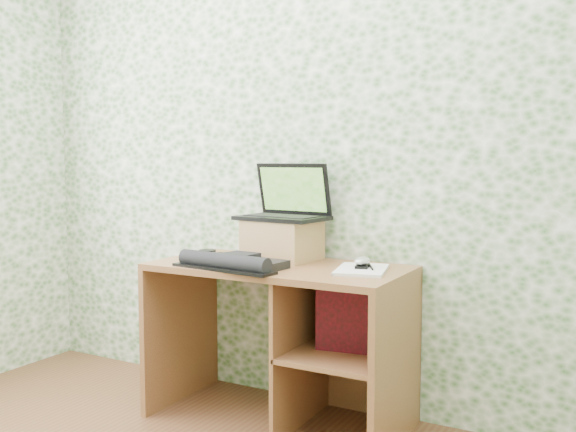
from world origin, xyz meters
The scene contains 10 objects.
wall_back centered at (0.00, 1.75, 1.30)m, with size 3.50×3.50×0.00m, color white.
desk centered at (0.08, 1.47, 0.48)m, with size 1.20×0.60×0.75m.
riser centered at (-0.06, 1.58, 0.85)m, with size 0.33×0.27×0.20m, color #A57A4A.
laptop centered at (-0.06, 1.63, 1.01)m, with size 0.44×0.33×0.28m.
keyboard centered at (-0.15, 1.27, 0.78)m, with size 0.54×0.32×0.07m.
headphones centered at (-0.38, 1.49, 0.76)m, with size 0.25×0.21×0.03m.
notepad centered at (0.41, 1.46, 0.76)m, with size 0.21×0.30×0.01m, color silver.
mouse centered at (0.40, 1.48, 0.78)m, with size 0.07×0.11×0.04m, color silver.
pen centered at (0.44, 1.50, 0.77)m, with size 0.01×0.01×0.15m, color black.
red_box centered at (0.35, 1.44, 0.55)m, with size 0.26×0.08×0.31m, color maroon.
Camera 1 is at (1.48, -1.14, 1.24)m, focal length 40.00 mm.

